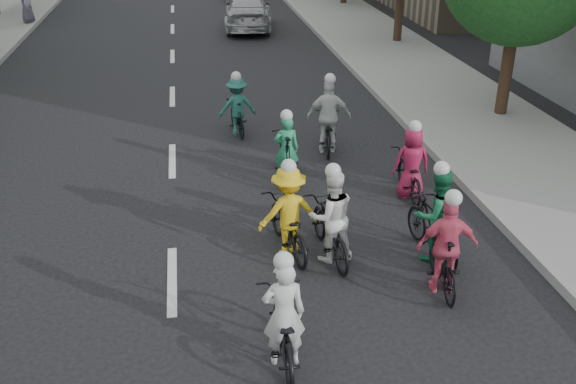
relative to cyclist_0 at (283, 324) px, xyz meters
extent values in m
plane|color=black|center=(-1.48, 2.13, -0.55)|extent=(120.00, 120.00, 0.00)
cube|color=gray|center=(6.52, 12.13, -0.47)|extent=(4.00, 80.00, 0.15)
cube|color=#999993|center=(4.57, 12.13, -0.46)|extent=(0.18, 80.00, 0.18)
cylinder|color=black|center=(7.32, 8.73, 0.59)|extent=(0.32, 0.32, 2.27)
cylinder|color=black|center=(7.32, 17.73, 0.69)|extent=(0.32, 0.32, 2.48)
imported|color=black|center=(0.00, 0.03, -0.09)|extent=(0.65, 1.75, 0.91)
imported|color=silver|center=(0.00, -0.07, 0.22)|extent=(0.57, 0.39, 1.55)
sphere|color=silver|center=(0.00, -0.07, 1.02)|extent=(0.26, 0.26, 0.26)
imported|color=black|center=(2.90, 2.22, -0.03)|extent=(0.73, 1.78, 1.04)
imported|color=#1A7548|center=(2.90, 2.12, 0.27)|extent=(0.88, 0.73, 1.64)
sphere|color=silver|center=(2.90, 2.12, 1.11)|extent=(0.26, 0.26, 0.26)
imported|color=black|center=(0.51, 2.76, -0.07)|extent=(0.93, 1.89, 0.95)
imported|color=yellow|center=(0.51, 2.66, 0.26)|extent=(1.13, 0.77, 1.61)
sphere|color=silver|center=(0.51, 2.66, 1.08)|extent=(0.26, 0.26, 0.26)
imported|color=black|center=(2.71, 1.27, -0.07)|extent=(0.66, 1.65, 0.96)
imported|color=#EA5277|center=(2.71, 1.17, 0.25)|extent=(0.98, 0.51, 1.60)
sphere|color=silver|center=(2.71, 1.17, 1.07)|extent=(0.26, 0.26, 0.26)
imported|color=black|center=(3.30, 4.58, -0.11)|extent=(0.70, 1.72, 0.88)
imported|color=#A61A42|center=(3.30, 4.48, 0.19)|extent=(0.75, 0.52, 1.48)
sphere|color=silver|center=(3.30, 4.48, 0.95)|extent=(0.26, 0.26, 0.26)
imported|color=black|center=(0.95, 5.74, -0.02)|extent=(0.54, 1.77, 1.05)
imported|color=#2A9B65|center=(0.95, 5.64, 0.17)|extent=(0.53, 0.36, 1.44)
sphere|color=silver|center=(0.95, 5.64, 0.91)|extent=(0.26, 0.26, 0.26)
imported|color=black|center=(1.18, 2.48, -0.07)|extent=(0.81, 1.89, 0.97)
imported|color=white|center=(1.18, 2.38, 0.25)|extent=(0.84, 0.68, 1.61)
sphere|color=silver|center=(1.18, 2.38, 1.08)|extent=(0.26, 0.26, 0.26)
imported|color=black|center=(0.17, 8.69, -0.11)|extent=(0.60, 1.51, 0.88)
imported|color=#216459|center=(0.17, 8.59, 0.19)|extent=(1.02, 0.67, 1.48)
sphere|color=silver|center=(0.17, 8.59, 0.95)|extent=(0.26, 0.26, 0.26)
imported|color=black|center=(2.19, 7.21, -0.12)|extent=(0.87, 1.71, 0.86)
imported|color=silver|center=(2.19, 7.11, 0.33)|extent=(1.09, 0.61, 1.75)
sphere|color=silver|center=(2.19, 7.11, 1.22)|extent=(0.26, 0.26, 0.26)
imported|color=#ACADB1|center=(1.80, 21.62, 0.15)|extent=(2.42, 4.98, 1.40)
imported|color=#494753|center=(-7.78, 23.82, 0.46)|extent=(0.58, 0.86, 1.71)
camera|label=1|loc=(-1.03, -6.73, 5.21)|focal=40.00mm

